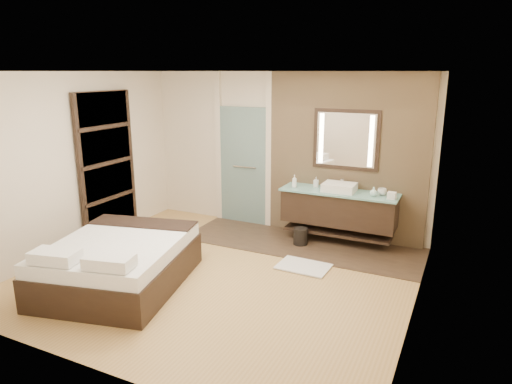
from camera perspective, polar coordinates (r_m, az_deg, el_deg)
The scene contains 15 objects.
floor at distance 6.34m, azimuth -4.60°, elevation -10.40°, with size 5.00×5.00×0.00m, color #AC8348.
tile_strip at distance 7.44m, azimuth 5.69°, elevation -6.43°, with size 3.80×1.30×0.01m, color #33231C.
stone_wall at distance 7.49m, azimuth 11.16°, elevation 4.22°, with size 2.60×0.08×2.70m, color tan.
vanity at distance 7.40m, azimuth 10.29°, elevation -2.02°, with size 1.85×0.55×0.88m.
mirror_unit at distance 7.39m, azimuth 11.17°, elevation 6.44°, with size 1.06×0.04×0.96m.
frosted_door at distance 8.17m, azimuth -1.58°, elevation 3.90°, with size 1.10×0.12×2.70m.
shoji_partition at distance 7.83m, azimuth -18.09°, elevation 3.18°, with size 0.06×1.20×2.40m.
bed at distance 6.21m, azimuth -16.74°, elevation -8.43°, with size 1.94×2.23×0.75m.
bath_mat at distance 6.59m, azimuth 5.96°, elevation -9.23°, with size 0.72×0.50×0.02m, color silver.
waste_bin at distance 7.35m, azimuth 5.57°, elevation -5.57°, with size 0.22×0.22×0.28m, color black.
tissue_box at distance 7.05m, azimuth 16.61°, elevation -0.42°, with size 0.12×0.12×0.10m, color silver.
soap_bottle_a at distance 7.44m, azimuth 4.83°, elevation 1.36°, with size 0.08×0.08×0.20m, color white.
soap_bottle_b at distance 7.50m, azimuth 7.51°, elevation 1.25°, with size 0.08×0.08×0.17m, color #B2B2B2.
soap_bottle_c at distance 7.12m, azimuth 14.49°, elevation 0.05°, with size 0.11×0.11×0.14m, color silver.
cup at distance 7.21m, azimuth 15.48°, elevation 0.02°, with size 0.13×0.13×0.11m, color silver.
Camera 1 is at (2.92, -4.93, 2.70)m, focal length 32.00 mm.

